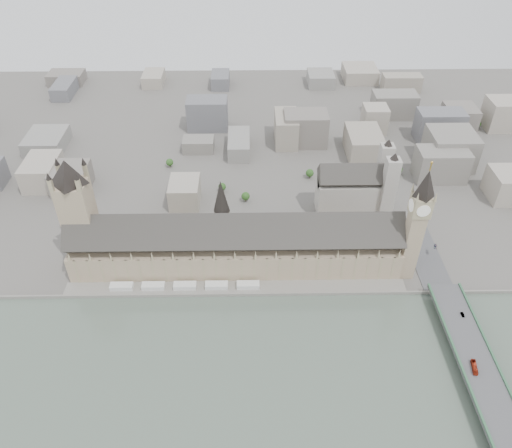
{
  "coord_description": "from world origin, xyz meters",
  "views": [
    {
      "loc": [
        12.0,
        -285.62,
        287.59
      ],
      "look_at": [
        16.91,
        34.99,
        32.31
      ],
      "focal_mm": 35.0,
      "sensor_mm": 36.0,
      "label": 1
    }
  ],
  "objects_px": {
    "palace_of_westminster": "(235,245)",
    "victoria_tower": "(77,210)",
    "elizabeth_tower": "(418,218)",
    "westminster_abbey": "(356,189)",
    "car_silver": "(463,315)",
    "westminster_bridge": "(476,368)",
    "car_approach": "(435,246)",
    "red_bus_north": "(474,367)"
  },
  "relations": [
    {
      "from": "victoria_tower",
      "to": "westminster_bridge",
      "type": "height_order",
      "value": "victoria_tower"
    },
    {
      "from": "red_bus_north",
      "to": "palace_of_westminster",
      "type": "bearing_deg",
      "value": 154.84
    },
    {
      "from": "westminster_bridge",
      "to": "palace_of_westminster",
      "type": "bearing_deg",
      "value": 146.51
    },
    {
      "from": "elizabeth_tower",
      "to": "car_silver",
      "type": "xyz_separation_m",
      "value": [
        27.72,
        -54.09,
        -47.08
      ]
    },
    {
      "from": "westminster_abbey",
      "to": "car_silver",
      "type": "xyz_separation_m",
      "value": [
        54.79,
        -141.09,
        -14.08
      ]
    },
    {
      "from": "elizabeth_tower",
      "to": "westminster_abbey",
      "type": "height_order",
      "value": "elizabeth_tower"
    },
    {
      "from": "car_approach",
      "to": "car_silver",
      "type": "bearing_deg",
      "value": -76.59
    },
    {
      "from": "elizabeth_tower",
      "to": "westminster_abbey",
      "type": "xyz_separation_m",
      "value": [
        -27.08,
        87.0,
        -33.01
      ]
    },
    {
      "from": "westminster_bridge",
      "to": "westminster_abbey",
      "type": "relative_size",
      "value": 4.78
    },
    {
      "from": "victoria_tower",
      "to": "westminster_abbey",
      "type": "bearing_deg",
      "value": 16.5
    },
    {
      "from": "victoria_tower",
      "to": "westminster_bridge",
      "type": "relative_size",
      "value": 0.31
    },
    {
      "from": "victoria_tower",
      "to": "westminster_bridge",
      "type": "xyz_separation_m",
      "value": [
        284.0,
        -113.5,
        -50.08
      ]
    },
    {
      "from": "palace_of_westminster",
      "to": "westminster_bridge",
      "type": "xyz_separation_m",
      "value": [
        162.0,
        -107.2,
        -17.58
      ]
    },
    {
      "from": "elizabeth_tower",
      "to": "red_bus_north",
      "type": "height_order",
      "value": "elizabeth_tower"
    },
    {
      "from": "westminster_bridge",
      "to": "car_approach",
      "type": "height_order",
      "value": "car_approach"
    },
    {
      "from": "westminster_bridge",
      "to": "westminster_abbey",
      "type": "height_order",
      "value": "westminster_abbey"
    },
    {
      "from": "victoria_tower",
      "to": "car_approach",
      "type": "xyz_separation_m",
      "value": [
        290.24,
        3.05,
        -44.16
      ]
    },
    {
      "from": "elizabeth_tower",
      "to": "victoria_tower",
      "type": "relative_size",
      "value": 1.07
    },
    {
      "from": "palace_of_westminster",
      "to": "red_bus_north",
      "type": "distance_m",
      "value": 193.31
    },
    {
      "from": "westminster_abbey",
      "to": "car_approach",
      "type": "relative_size",
      "value": 12.48
    },
    {
      "from": "palace_of_westminster",
      "to": "elizabeth_tower",
      "type": "bearing_deg",
      "value": -4.85
    },
    {
      "from": "palace_of_westminster",
      "to": "car_silver",
      "type": "relative_size",
      "value": 57.85
    },
    {
      "from": "westminster_bridge",
      "to": "red_bus_north",
      "type": "xyz_separation_m",
      "value": [
        -4.3,
        -4.07,
        6.74
      ]
    },
    {
      "from": "victoria_tower",
      "to": "red_bus_north",
      "type": "distance_m",
      "value": 306.49
    },
    {
      "from": "red_bus_north",
      "to": "car_approach",
      "type": "bearing_deg",
      "value": 95.05
    },
    {
      "from": "palace_of_westminster",
      "to": "red_bus_north",
      "type": "xyz_separation_m",
      "value": [
        157.7,
        -111.27,
        -10.84
      ]
    },
    {
      "from": "palace_of_westminster",
      "to": "victoria_tower",
      "type": "distance_m",
      "value": 126.41
    },
    {
      "from": "red_bus_north",
      "to": "elizabeth_tower",
      "type": "bearing_deg",
      "value": 111.24
    },
    {
      "from": "westminster_abbey",
      "to": "car_approach",
      "type": "height_order",
      "value": "westminster_abbey"
    },
    {
      "from": "victoria_tower",
      "to": "car_approach",
      "type": "height_order",
      "value": "victoria_tower"
    },
    {
      "from": "palace_of_westminster",
      "to": "elizabeth_tower",
      "type": "distance_m",
      "value": 142.94
    },
    {
      "from": "red_bus_north",
      "to": "car_silver",
      "type": "distance_m",
      "value": 46.18
    },
    {
      "from": "westminster_bridge",
      "to": "red_bus_north",
      "type": "bearing_deg",
      "value": -136.57
    },
    {
      "from": "victoria_tower",
      "to": "red_bus_north",
      "type": "xyz_separation_m",
      "value": [
        279.7,
        -117.57,
        -43.34
      ]
    },
    {
      "from": "victoria_tower",
      "to": "car_silver",
      "type": "height_order",
      "value": "victoria_tower"
    },
    {
      "from": "red_bus_north",
      "to": "car_approach",
      "type": "xyz_separation_m",
      "value": [
        10.54,
        120.62,
        -0.82
      ]
    },
    {
      "from": "palace_of_westminster",
      "to": "victoria_tower",
      "type": "xyz_separation_m",
      "value": [
        -122.0,
        6.3,
        32.5
      ]
    },
    {
      "from": "red_bus_north",
      "to": "car_silver",
      "type": "xyz_separation_m",
      "value": [
        8.01,
        45.47,
        -0.86
      ]
    },
    {
      "from": "elizabeth_tower",
      "to": "palace_of_westminster",
      "type": "bearing_deg",
      "value": 175.15
    },
    {
      "from": "westminster_abbey",
      "to": "red_bus_north",
      "type": "bearing_deg",
      "value": -75.92
    },
    {
      "from": "car_silver",
      "to": "car_approach",
      "type": "relative_size",
      "value": 0.84
    },
    {
      "from": "westminster_bridge",
      "to": "victoria_tower",
      "type": "bearing_deg",
      "value": 158.22
    }
  ]
}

